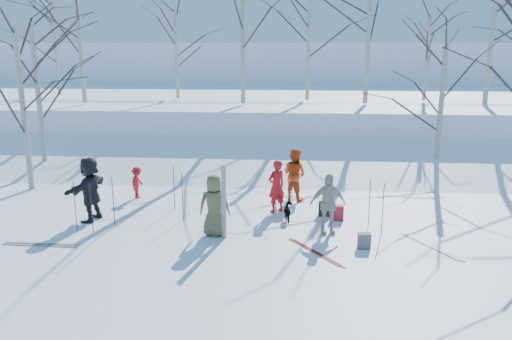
# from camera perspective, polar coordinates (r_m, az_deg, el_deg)

# --- Properties ---
(ground) EXTENTS (120.00, 120.00, 0.00)m
(ground) POSITION_cam_1_polar(r_m,az_deg,el_deg) (13.02, -0.54, -7.14)
(ground) COLOR white
(ground) RESTS_ON ground
(snow_ramp) EXTENTS (70.00, 9.49, 4.12)m
(snow_ramp) POSITION_cam_1_polar(r_m,az_deg,el_deg) (19.67, 1.30, 0.54)
(snow_ramp) COLOR white
(snow_ramp) RESTS_ON ground
(snow_plateau) EXTENTS (70.00, 18.00, 2.20)m
(snow_plateau) POSITION_cam_1_polar(r_m,az_deg,el_deg) (29.36, 2.47, 6.61)
(snow_plateau) COLOR white
(snow_plateau) RESTS_ON ground
(far_hill) EXTENTS (90.00, 30.00, 6.00)m
(far_hill) POSITION_cam_1_polar(r_m,az_deg,el_deg) (50.20, 3.44, 10.70)
(far_hill) COLOR white
(far_hill) RESTS_ON ground
(skier_olive_center) EXTENTS (0.81, 0.55, 1.59)m
(skier_olive_center) POSITION_cam_1_polar(r_m,az_deg,el_deg) (12.62, -4.78, -4.04)
(skier_olive_center) COLOR #4F5030
(skier_olive_center) RESTS_ON ground
(skier_red_north) EXTENTS (0.67, 0.64, 1.54)m
(skier_red_north) POSITION_cam_1_polar(r_m,az_deg,el_deg) (14.40, 2.36, -1.86)
(skier_red_north) COLOR red
(skier_red_north) RESTS_ON ground
(skier_redor_behind) EXTENTS (1.00, 0.96, 1.63)m
(skier_redor_behind) POSITION_cam_1_polar(r_m,az_deg,el_deg) (15.59, 4.41, -0.50)
(skier_redor_behind) COLOR #D34410
(skier_redor_behind) RESTS_ON ground
(skier_red_seated) EXTENTS (0.43, 0.68, 1.01)m
(skier_red_seated) POSITION_cam_1_polar(r_m,az_deg,el_deg) (16.24, -13.39, -1.39)
(skier_red_seated) COLOR red
(skier_red_seated) RESTS_ON ground
(skier_cream_east) EXTENTS (0.98, 0.56, 1.57)m
(skier_cream_east) POSITION_cam_1_polar(r_m,az_deg,el_deg) (12.85, 8.19, -3.86)
(skier_cream_east) COLOR beige
(skier_cream_east) RESTS_ON ground
(skier_grey_west) EXTENTS (0.85, 1.73, 1.79)m
(skier_grey_west) POSITION_cam_1_polar(r_m,az_deg,el_deg) (14.39, -18.43, -2.07)
(skier_grey_west) COLOR black
(skier_grey_west) RESTS_ON ground
(dog) EXTENTS (0.38, 0.65, 0.52)m
(dog) POSITION_cam_1_polar(r_m,az_deg,el_deg) (13.80, 3.79, -4.81)
(dog) COLOR black
(dog) RESTS_ON ground
(upright_ski_left) EXTENTS (0.10, 0.17, 1.90)m
(upright_ski_left) POSITION_cam_1_polar(r_m,az_deg,el_deg) (12.34, -3.83, -3.69)
(upright_ski_left) COLOR silver
(upright_ski_left) RESTS_ON ground
(upright_ski_right) EXTENTS (0.12, 0.23, 1.89)m
(upright_ski_right) POSITION_cam_1_polar(r_m,az_deg,el_deg) (12.29, -3.61, -3.76)
(upright_ski_right) COLOR silver
(upright_ski_right) RESTS_ON ground
(ski_pair_a) EXTENTS (0.34, 1.91, 0.02)m
(ski_pair_a) POSITION_cam_1_polar(r_m,az_deg,el_deg) (14.02, -4.74, -5.59)
(ski_pair_a) COLOR silver
(ski_pair_a) RESTS_ON ground
(ski_pair_b) EXTENTS (0.26, 1.91, 0.02)m
(ski_pair_b) POSITION_cam_1_polar(r_m,az_deg,el_deg) (13.30, -23.40, -7.83)
(ski_pair_b) COLOR silver
(ski_pair_b) RESTS_ON ground
(ski_pair_c) EXTENTS (2.01, 2.09, 0.02)m
(ski_pair_c) POSITION_cam_1_polar(r_m,az_deg,el_deg) (11.87, 6.82, -9.31)
(ski_pair_c) COLOR #A12217
(ski_pair_c) RESTS_ON ground
(ski_pair_d) EXTENTS (1.83, 2.07, 0.02)m
(ski_pair_d) POSITION_cam_1_polar(r_m,az_deg,el_deg) (12.84, 19.38, -8.23)
(ski_pair_d) COLOR silver
(ski_pair_d) RESTS_ON ground
(ski_pole_a) EXTENTS (0.02, 0.02, 1.34)m
(ski_pole_a) POSITION_cam_1_polar(r_m,az_deg,el_deg) (13.17, 14.29, -4.25)
(ski_pole_a) COLOR black
(ski_pole_a) RESTS_ON ground
(ski_pole_b) EXTENTS (0.02, 0.02, 1.34)m
(ski_pole_b) POSITION_cam_1_polar(r_m,az_deg,el_deg) (13.48, 12.83, -3.74)
(ski_pole_b) COLOR black
(ski_pole_b) RESTS_ON ground
(ski_pole_c) EXTENTS (0.02, 0.02, 1.34)m
(ski_pole_c) POSITION_cam_1_polar(r_m,az_deg,el_deg) (13.47, -18.30, -4.12)
(ski_pole_c) COLOR black
(ski_pole_c) RESTS_ON ground
(ski_pole_d) EXTENTS (0.02, 0.02, 1.34)m
(ski_pole_d) POSITION_cam_1_polar(r_m,az_deg,el_deg) (14.79, -9.36, -2.02)
(ski_pole_d) COLOR black
(ski_pole_d) RESTS_ON ground
(ski_pole_e) EXTENTS (0.02, 0.02, 1.34)m
(ski_pole_e) POSITION_cam_1_polar(r_m,az_deg,el_deg) (13.87, -16.00, -3.44)
(ski_pole_e) COLOR black
(ski_pole_e) RESTS_ON ground
(ski_pole_f) EXTENTS (0.02, 0.02, 1.34)m
(ski_pole_f) POSITION_cam_1_polar(r_m,az_deg,el_deg) (13.74, -19.96, -3.90)
(ski_pole_f) COLOR black
(ski_pole_f) RESTS_ON ground
(ski_pole_g) EXTENTS (0.02, 0.02, 1.34)m
(ski_pole_g) POSITION_cam_1_polar(r_m,az_deg,el_deg) (15.25, 4.17, -1.39)
(ski_pole_g) COLOR black
(ski_pole_g) RESTS_ON ground
(ski_pole_h) EXTENTS (0.02, 0.02, 1.34)m
(ski_pole_h) POSITION_cam_1_polar(r_m,az_deg,el_deg) (14.86, 2.24, -1.77)
(ski_pole_h) COLOR black
(ski_pole_h) RESTS_ON ground
(ski_pole_i) EXTENTS (0.02, 0.02, 1.34)m
(ski_pole_i) POSITION_cam_1_polar(r_m,az_deg,el_deg) (13.89, -8.41, -3.03)
(ski_pole_i) COLOR black
(ski_pole_i) RESTS_ON ground
(backpack_red) EXTENTS (0.32, 0.22, 0.42)m
(backpack_red) POSITION_cam_1_polar(r_m,az_deg,el_deg) (14.04, 9.30, -4.85)
(backpack_red) COLOR #A8192F
(backpack_red) RESTS_ON ground
(backpack_grey) EXTENTS (0.30, 0.20, 0.38)m
(backpack_grey) POSITION_cam_1_polar(r_m,az_deg,el_deg) (12.24, 12.26, -7.91)
(backpack_grey) COLOR #55565C
(backpack_grey) RESTS_ON ground
(backpack_dark) EXTENTS (0.34, 0.24, 0.40)m
(backpack_dark) POSITION_cam_1_polar(r_m,az_deg,el_deg) (14.35, 7.85, -4.41)
(backpack_dark) COLOR black
(backpack_dark) RESTS_ON ground
(birch_plateau_a) EXTENTS (5.42, 5.42, 6.88)m
(birch_plateau_a) POSITION_cam_1_polar(r_m,az_deg,el_deg) (22.95, -1.53, 16.23)
(birch_plateau_a) COLOR silver
(birch_plateau_a) RESTS_ON snow_plateau
(birch_plateau_b) EXTENTS (6.04, 6.04, 7.77)m
(birch_plateau_b) POSITION_cam_1_polar(r_m,az_deg,el_deg) (25.10, 25.58, 15.76)
(birch_plateau_b) COLOR silver
(birch_plateau_b) RESTS_ON snow_plateau
(birch_plateau_c) EXTENTS (3.99, 3.99, 4.84)m
(birch_plateau_c) POSITION_cam_1_polar(r_m,az_deg,el_deg) (29.06, -21.92, 12.74)
(birch_plateau_c) COLOR silver
(birch_plateau_c) RESTS_ON snow_plateau
(birch_plateau_d) EXTENTS (4.59, 4.59, 5.70)m
(birch_plateau_d) POSITION_cam_1_polar(r_m,az_deg,el_deg) (24.62, 6.01, 14.62)
(birch_plateau_d) COLOR silver
(birch_plateau_d) RESTS_ON snow_plateau
(birch_plateau_e) EXTENTS (4.84, 4.84, 6.06)m
(birch_plateau_e) POSITION_cam_1_polar(r_m,az_deg,el_deg) (24.67, -19.52, 14.35)
(birch_plateau_e) COLOR silver
(birch_plateau_e) RESTS_ON snow_plateau
(birch_plateau_f) EXTENTS (3.64, 3.64, 4.35)m
(birch_plateau_f) POSITION_cam_1_polar(r_m,az_deg,el_deg) (25.68, -9.10, 12.98)
(birch_plateau_f) COLOR silver
(birch_plateau_f) RESTS_ON snow_plateau
(birch_plateau_g) EXTENTS (5.18, 5.18, 6.54)m
(birch_plateau_g) POSITION_cam_1_polar(r_m,az_deg,el_deg) (23.41, 12.77, 15.44)
(birch_plateau_g) COLOR silver
(birch_plateau_g) RESTS_ON snow_plateau
(birch_plateau_i) EXTENTS (3.39, 3.39, 3.99)m
(birch_plateau_i) POSITION_cam_1_polar(r_m,az_deg,el_deg) (25.44, 18.95, 12.01)
(birch_plateau_i) COLOR silver
(birch_plateau_i) RESTS_ON snow_plateau
(birch_edge_a) EXTENTS (4.31, 4.31, 5.30)m
(birch_edge_a) POSITION_cam_1_polar(r_m,az_deg,el_deg) (18.09, -25.05, 6.14)
(birch_edge_a) COLOR silver
(birch_edge_a) RESTS_ON ground
(birch_edge_d) EXTENTS (4.57, 4.57, 5.68)m
(birch_edge_d) POSITION_cam_1_polar(r_m,az_deg,el_deg) (20.32, -23.59, 7.52)
(birch_edge_d) COLOR silver
(birch_edge_d) RESTS_ON ground
(birch_edge_e) EXTENTS (3.97, 3.97, 4.82)m
(birch_edge_e) POSITION_cam_1_polar(r_m,az_deg,el_deg) (19.36, 20.34, 6.27)
(birch_edge_e) COLOR silver
(birch_edge_e) RESTS_ON ground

